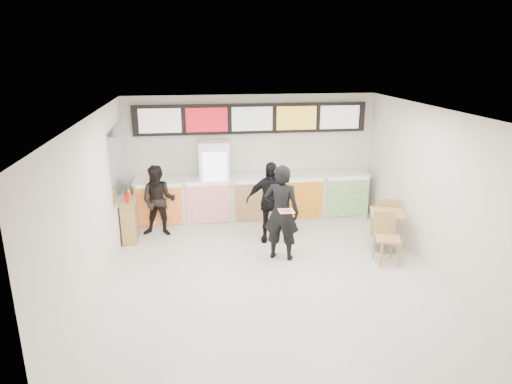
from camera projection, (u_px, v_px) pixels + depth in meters
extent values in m
plane|color=beige|center=(277.00, 281.00, 8.20)|extent=(7.00, 7.00, 0.00)
plane|color=white|center=(280.00, 114.00, 7.31)|extent=(7.00, 7.00, 0.00)
plane|color=silver|center=(252.00, 157.00, 11.07)|extent=(6.00, 0.00, 6.00)
plane|color=silver|center=(96.00, 211.00, 7.35)|extent=(0.00, 7.00, 7.00)
plane|color=silver|center=(443.00, 195.00, 8.16)|extent=(0.00, 7.00, 7.00)
cube|color=silver|center=(254.00, 199.00, 10.97)|extent=(5.50, 0.70, 1.10)
cube|color=silver|center=(254.00, 177.00, 10.80)|extent=(5.56, 0.76, 0.04)
cube|color=red|center=(160.00, 207.00, 10.29)|extent=(0.99, 0.02, 0.90)
cube|color=#DA309B|center=(209.00, 204.00, 10.44)|extent=(0.99, 0.02, 0.90)
cube|color=brown|center=(256.00, 202.00, 10.59)|extent=(0.99, 0.02, 0.90)
cube|color=gold|center=(302.00, 200.00, 10.74)|extent=(0.99, 0.02, 0.90)
cube|color=#228B27|center=(347.00, 198.00, 10.89)|extent=(0.99, 0.02, 0.90)
cube|color=black|center=(252.00, 119.00, 10.71)|extent=(5.50, 0.12, 0.70)
cube|color=silver|center=(160.00, 121.00, 10.36)|extent=(0.95, 0.02, 0.55)
cube|color=red|center=(207.00, 120.00, 10.50)|extent=(0.95, 0.02, 0.55)
cube|color=silver|center=(252.00, 119.00, 10.64)|extent=(0.95, 0.02, 0.55)
cube|color=yellow|center=(297.00, 118.00, 10.79)|extent=(0.95, 0.02, 0.55)
cube|color=silver|center=(340.00, 117.00, 10.93)|extent=(0.95, 0.02, 0.55)
cube|color=white|center=(214.00, 183.00, 10.73)|extent=(0.70, 0.65, 2.00)
cube|color=white|center=(215.00, 185.00, 10.39)|extent=(0.54, 0.02, 1.50)
cylinder|color=#18873B|center=(207.00, 209.00, 10.58)|extent=(0.07, 0.07, 0.22)
cylinder|color=orange|center=(213.00, 209.00, 10.60)|extent=(0.07, 0.07, 0.22)
cylinder|color=red|center=(219.00, 209.00, 10.61)|extent=(0.07, 0.07, 0.22)
cylinder|color=#1C2CD3|center=(225.00, 209.00, 10.63)|extent=(0.07, 0.07, 0.22)
cylinder|color=orange|center=(206.00, 194.00, 10.46)|extent=(0.07, 0.07, 0.22)
cylinder|color=red|center=(212.00, 194.00, 10.48)|extent=(0.07, 0.07, 0.22)
cylinder|color=#1C2CD3|center=(218.00, 193.00, 10.50)|extent=(0.07, 0.07, 0.22)
cylinder|color=#18873B|center=(224.00, 193.00, 10.52)|extent=(0.07, 0.07, 0.22)
cylinder|color=red|center=(206.00, 178.00, 10.35)|extent=(0.07, 0.07, 0.22)
cylinder|color=#1C2CD3|center=(212.00, 178.00, 10.37)|extent=(0.07, 0.07, 0.22)
cylinder|color=#18873B|center=(218.00, 177.00, 10.39)|extent=(0.07, 0.07, 0.22)
cylinder|color=orange|center=(224.00, 177.00, 10.41)|extent=(0.07, 0.07, 0.22)
cylinder|color=#1C2CD3|center=(205.00, 162.00, 10.24)|extent=(0.07, 0.07, 0.22)
cylinder|color=#18873B|center=(211.00, 161.00, 10.26)|extent=(0.07, 0.07, 0.22)
cylinder|color=orange|center=(218.00, 161.00, 10.28)|extent=(0.07, 0.07, 0.22)
cylinder|color=red|center=(224.00, 161.00, 10.30)|extent=(0.07, 0.07, 0.22)
cube|color=#B2B7BF|center=(118.00, 161.00, 9.59)|extent=(0.01, 2.00, 1.50)
imported|color=black|center=(281.00, 213.00, 8.86)|extent=(0.83, 0.70, 1.92)
imported|color=black|center=(159.00, 201.00, 10.07)|extent=(0.87, 0.73, 1.60)
imported|color=black|center=(270.00, 202.00, 9.75)|extent=(1.11, 0.68, 1.76)
cube|color=beige|center=(286.00, 211.00, 8.38)|extent=(0.28, 0.28, 0.01)
cone|color=#CC7233|center=(286.00, 211.00, 8.38)|extent=(0.36, 0.36, 0.02)
cube|color=tan|center=(387.00, 213.00, 9.28)|extent=(0.85, 0.85, 0.04)
cylinder|color=gray|center=(385.00, 232.00, 9.40)|extent=(0.09, 0.09, 0.80)
cylinder|color=gray|center=(384.00, 249.00, 9.51)|extent=(0.49, 0.49, 0.03)
cube|color=tan|center=(388.00, 239.00, 8.80)|extent=(0.60, 0.60, 0.04)
cube|color=tan|center=(384.00, 223.00, 8.92)|extent=(0.43, 0.18, 0.47)
cube|color=tan|center=(384.00, 217.00, 9.94)|extent=(0.60, 0.60, 0.04)
cube|color=tan|center=(389.00, 209.00, 9.67)|extent=(0.43, 0.18, 0.47)
cube|color=tan|center=(130.00, 221.00, 9.91)|extent=(0.29, 0.78, 0.87)
cube|color=tan|center=(129.00, 201.00, 9.77)|extent=(0.33, 0.81, 0.04)
cylinder|color=red|center=(127.00, 199.00, 9.54)|extent=(0.06, 0.06, 0.17)
cylinder|color=red|center=(128.00, 197.00, 9.69)|extent=(0.06, 0.06, 0.17)
cylinder|color=yellow|center=(129.00, 195.00, 9.85)|extent=(0.06, 0.06, 0.17)
cylinder|color=brown|center=(130.00, 192.00, 10.00)|extent=(0.06, 0.06, 0.17)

